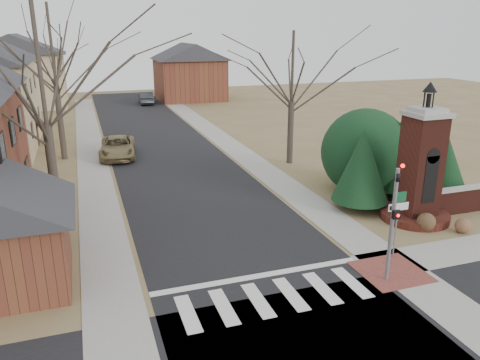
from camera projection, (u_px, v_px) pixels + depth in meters
name	position (u px, v px, depth m)	size (l,w,h in m)	color
ground	(284.00, 310.00, 15.10)	(120.00, 120.00, 0.00)	brown
main_street	(164.00, 151.00, 34.91)	(8.00, 70.00, 0.01)	black
crosswalk_zone	(275.00, 297.00, 15.81)	(8.00, 2.20, 0.02)	silver
stop_bar	(259.00, 276.00, 17.16)	(8.00, 0.35, 0.02)	silver
sidewalk_right_main	(230.00, 145.00, 36.51)	(2.00, 60.00, 0.02)	gray
sidewalk_left	(92.00, 156.00, 33.31)	(2.00, 60.00, 0.02)	gray
curb_apron	(391.00, 272.00, 17.47)	(2.40, 2.40, 0.02)	brown
traffic_signal_pole	(394.00, 213.00, 16.14)	(0.28, 0.41, 4.50)	slate
sign_post	(398.00, 212.00, 18.00)	(0.90, 0.07, 2.75)	slate
brick_gate_monument	(419.00, 176.00, 21.69)	(3.20, 3.20, 6.47)	#4C1E16
garage_left	(2.00, 228.00, 15.84)	(4.80, 4.80, 4.29)	brown
house_distant_left	(18.00, 70.00, 53.33)	(10.80, 8.80, 8.53)	#CEAD89
house_distant_right	(189.00, 70.00, 59.66)	(8.80, 8.80, 7.30)	brown
evergreen_near	(362.00, 165.00, 22.91)	(2.80, 2.80, 4.10)	#473D33
evergreen_mid	(403.00, 148.00, 24.91)	(3.40, 3.40, 4.70)	#473D33
evergreen_far	(446.00, 163.00, 24.84)	(2.40, 2.40, 3.30)	#473D33
evergreen_mass	(365.00, 149.00, 25.68)	(4.80, 4.80, 4.80)	#103217
bare_tree_0	(38.00, 54.00, 18.69)	(8.05, 8.05, 11.15)	#473D33
bare_tree_1	(51.00, 39.00, 30.30)	(8.40, 8.40, 11.64)	#473D33
bare_tree_2	(52.00, 48.00, 42.16)	(7.35, 7.35, 10.19)	#473D33
bare_tree_3	(293.00, 62.00, 29.76)	(7.00, 7.00, 9.70)	#473D33
pickup_truck	(118.00, 147.00, 33.01)	(2.37, 5.13, 1.43)	olive
distant_car	(146.00, 98.00, 56.71)	(1.58, 4.53, 1.49)	#313439
dry_shrub_left	(426.00, 222.00, 20.97)	(0.82, 0.82, 0.82)	brown
dry_shrub_right	(463.00, 226.00, 20.76)	(0.68, 0.68, 0.68)	brown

